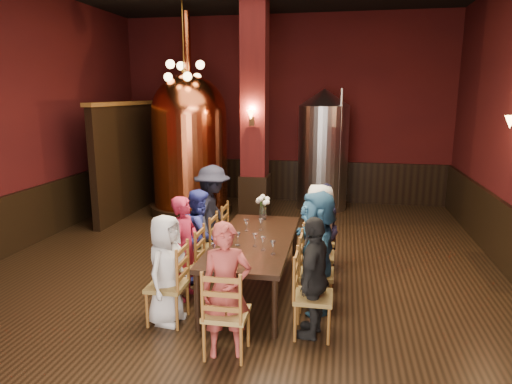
% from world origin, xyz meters
% --- Properties ---
extents(room, '(10.00, 10.02, 4.50)m').
position_xyz_m(room, '(0.00, 0.00, 2.25)').
color(room, black).
rests_on(room, ground).
extents(wainscot_back, '(7.90, 0.08, 1.00)m').
position_xyz_m(wainscot_back, '(0.00, 4.96, 0.50)').
color(wainscot_back, black).
rests_on(wainscot_back, ground).
extents(wainscot_left, '(0.08, 9.90, 1.00)m').
position_xyz_m(wainscot_left, '(-3.96, 0.00, 0.50)').
color(wainscot_left, black).
rests_on(wainscot_left, ground).
extents(column, '(0.58, 0.58, 4.50)m').
position_xyz_m(column, '(-0.30, 2.80, 2.25)').
color(column, '#430E0E').
rests_on(column, ground).
extents(partition, '(0.22, 3.50, 2.40)m').
position_xyz_m(partition, '(-3.20, 3.20, 1.20)').
color(partition, black).
rests_on(partition, ground).
extents(pendant_cluster, '(0.90, 0.90, 1.70)m').
position_xyz_m(pendant_cluster, '(-1.80, 2.90, 3.10)').
color(pendant_cluster, '#A57226').
rests_on(pendant_cluster, room).
extents(sconce_column, '(0.20, 0.20, 0.36)m').
position_xyz_m(sconce_column, '(-0.30, 2.50, 2.20)').
color(sconce_column, black).
rests_on(sconce_column, column).
extents(dining_table, '(1.03, 2.41, 0.75)m').
position_xyz_m(dining_table, '(0.36, -0.62, 0.69)').
color(dining_table, black).
rests_on(dining_table, ground).
extents(chair_0, '(0.47, 0.47, 0.92)m').
position_xyz_m(chair_0, '(-0.48, -1.63, 0.46)').
color(chair_0, brown).
rests_on(chair_0, ground).
extents(person_0, '(0.51, 0.70, 1.31)m').
position_xyz_m(person_0, '(-0.48, -1.63, 0.65)').
color(person_0, silver).
rests_on(person_0, ground).
extents(chair_1, '(0.47, 0.47, 0.92)m').
position_xyz_m(chair_1, '(-0.49, -0.96, 0.46)').
color(chair_1, brown).
rests_on(chair_1, ground).
extents(person_1, '(0.40, 0.54, 1.37)m').
position_xyz_m(person_1, '(-0.49, -0.96, 0.68)').
color(person_1, maroon).
rests_on(person_1, ground).
extents(chair_2, '(0.47, 0.47, 0.92)m').
position_xyz_m(chair_2, '(-0.50, -0.30, 0.46)').
color(chair_2, brown).
rests_on(chair_2, ground).
extents(person_2, '(0.42, 0.69, 1.32)m').
position_xyz_m(person_2, '(-0.50, -0.30, 0.66)').
color(person_2, '#2C3695').
rests_on(person_2, ground).
extents(chair_3, '(0.47, 0.47, 0.92)m').
position_xyz_m(chair_3, '(-0.50, 0.37, 0.46)').
color(chair_3, brown).
rests_on(chair_3, ground).
extents(person_3, '(0.59, 1.01, 1.56)m').
position_xyz_m(person_3, '(-0.50, 0.37, 0.78)').
color(person_3, black).
rests_on(person_3, ground).
extents(chair_4, '(0.47, 0.47, 0.92)m').
position_xyz_m(chair_4, '(1.22, -1.61, 0.46)').
color(chair_4, brown).
rests_on(chair_4, ground).
extents(person_4, '(0.48, 0.85, 1.37)m').
position_xyz_m(person_4, '(1.22, -1.61, 0.68)').
color(person_4, black).
rests_on(person_4, ground).
extents(chair_5, '(0.47, 0.47, 0.92)m').
position_xyz_m(chair_5, '(1.21, -0.94, 0.46)').
color(chair_5, brown).
rests_on(chair_5, ground).
extents(person_5, '(0.66, 1.45, 1.51)m').
position_xyz_m(person_5, '(1.21, -0.94, 0.76)').
color(person_5, '#2A597F').
rests_on(person_5, ground).
extents(chair_6, '(0.47, 0.47, 0.92)m').
position_xyz_m(chair_6, '(1.20, -0.28, 0.46)').
color(chair_6, brown).
rests_on(chair_6, ground).
extents(person_6, '(0.63, 0.81, 1.46)m').
position_xyz_m(person_6, '(1.20, -0.28, 0.73)').
color(person_6, beige).
rests_on(person_6, ground).
extents(chair_7, '(0.47, 0.47, 0.92)m').
position_xyz_m(chair_7, '(1.20, 0.39, 0.46)').
color(chair_7, brown).
rests_on(chair_7, ground).
extents(person_7, '(0.45, 0.70, 1.33)m').
position_xyz_m(person_7, '(1.20, 0.39, 0.67)').
color(person_7, '#1F1D3B').
rests_on(person_7, ground).
extents(chair_8, '(0.47, 0.47, 0.92)m').
position_xyz_m(chair_8, '(0.38, -2.17, 0.46)').
color(chair_8, brown).
rests_on(chair_8, ground).
extents(person_8, '(0.59, 0.47, 1.41)m').
position_xyz_m(person_8, '(0.38, -2.17, 0.70)').
color(person_8, '#953631').
rests_on(person_8, ground).
extents(copper_kettle, '(1.83, 1.83, 4.33)m').
position_xyz_m(copper_kettle, '(-1.85, 3.28, 1.58)').
color(copper_kettle, black).
rests_on(copper_kettle, ground).
extents(steel_vessel, '(1.21, 1.21, 2.76)m').
position_xyz_m(steel_vessel, '(1.02, 4.24, 1.38)').
color(steel_vessel, '#B2B2B7').
rests_on(steel_vessel, ground).
extents(rose_vase, '(0.22, 0.22, 0.38)m').
position_xyz_m(rose_vase, '(0.30, 0.38, 1.00)').
color(rose_vase, white).
rests_on(rose_vase, dining_table).
extents(wine_glass_0, '(0.07, 0.07, 0.17)m').
position_xyz_m(wine_glass_0, '(0.38, -0.22, 0.83)').
color(wine_glass_0, white).
rests_on(wine_glass_0, dining_table).
extents(wine_glass_1, '(0.07, 0.07, 0.17)m').
position_xyz_m(wine_glass_1, '(0.21, -0.92, 0.83)').
color(wine_glass_1, white).
rests_on(wine_glass_1, dining_table).
extents(wine_glass_2, '(0.07, 0.07, 0.17)m').
position_xyz_m(wine_glass_2, '(0.02, -1.38, 0.83)').
color(wine_glass_2, white).
rests_on(wine_glass_2, dining_table).
extents(wine_glass_3, '(0.07, 0.07, 0.17)m').
position_xyz_m(wine_glass_3, '(0.19, -0.29, 0.83)').
color(wine_glass_3, white).
rests_on(wine_glass_3, dining_table).
extents(wine_glass_4, '(0.07, 0.07, 0.17)m').
position_xyz_m(wine_glass_4, '(0.70, -1.16, 0.83)').
color(wine_glass_4, white).
rests_on(wine_glass_4, dining_table).
extents(wine_glass_5, '(0.07, 0.07, 0.17)m').
position_xyz_m(wine_glass_5, '(0.55, -1.04, 0.83)').
color(wine_glass_5, white).
rests_on(wine_glass_5, dining_table).
extents(wine_glass_6, '(0.07, 0.07, 0.17)m').
position_xyz_m(wine_glass_6, '(0.43, -0.92, 0.83)').
color(wine_glass_6, white).
rests_on(wine_glass_6, dining_table).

